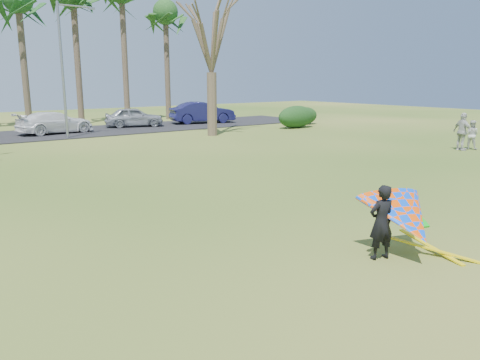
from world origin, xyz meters
TOP-DOWN VIEW (x-y plane):
  - ground at (0.00, 0.00)m, footprint 100.00×100.00m
  - parking_strip at (0.00, 25.00)m, footprint 46.00×7.00m
  - palm_6 at (2.00, 31.00)m, footprint 4.84×4.84m
  - palm_9 at (14.00, 31.00)m, footprint 4.84×4.84m
  - bare_tree_right at (10.00, 18.00)m, footprint 6.27×6.27m
  - streetlight at (2.16, 22.00)m, footprint 2.28×0.18m
  - hedge_near at (17.65, 18.14)m, footprint 3.29×1.49m
  - hedge_far at (20.11, 19.69)m, footprint 2.49×1.17m
  - car_3 at (2.15, 24.89)m, footprint 5.14×2.66m
  - car_4 at (8.20, 25.82)m, footprint 4.61×2.97m
  - car_5 at (13.93, 25.22)m, footprint 5.46×2.96m
  - pedestrian_a at (17.21, 4.77)m, footprint 0.80×0.89m
  - pedestrian_b at (16.45, 4.86)m, footprint 0.78×1.21m
  - kite_flyer at (1.15, -1.93)m, footprint 2.13×2.39m

SIDE VIEW (x-z plane):
  - ground at x=0.00m, z-range 0.00..0.00m
  - parking_strip at x=0.00m, z-range 0.00..0.06m
  - hedge_far at x=20.11m, z-range 0.00..1.38m
  - pedestrian_a at x=17.21m, z-range 0.00..1.51m
  - car_3 at x=2.15m, z-range 0.06..1.48m
  - car_4 at x=8.20m, z-range 0.06..1.52m
  - hedge_near at x=17.65m, z-range 0.00..1.65m
  - kite_flyer at x=1.15m, z-range -0.17..1.85m
  - car_5 at x=13.93m, z-range 0.06..1.77m
  - pedestrian_b at x=16.45m, z-range 0.00..1.92m
  - streetlight at x=2.16m, z-range 0.46..8.46m
  - bare_tree_right at x=10.00m, z-range 1.96..11.17m
  - palm_6 at x=2.00m, z-range 3.75..14.59m
  - palm_9 at x=14.00m, z-range 3.75..14.59m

